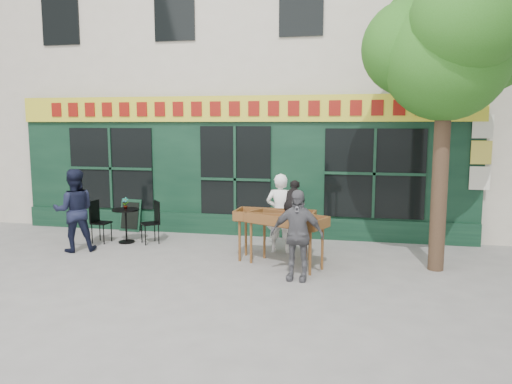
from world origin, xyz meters
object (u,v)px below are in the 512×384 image
book_cart_right (286,223)px  bistro_table (126,219)px  man_right (297,235)px  dog (293,196)px  book_cart_center (275,219)px  man_left (74,210)px  woman (280,213)px

book_cart_right → bistro_table: book_cart_right is taller
man_right → dog: bearing=106.3°
man_right → bistro_table: 4.50m
book_cart_center → dog: bearing=-5.2°
dog → man_left: (-4.57, -0.09, -0.42)m
book_cart_center → bistro_table: (-3.52, 0.76, -0.28)m
dog → man_left: bearing=-175.9°
book_cart_right → man_left: size_ratio=0.94×
dog → woman: (-0.35, 0.70, -0.47)m
book_cart_right → man_right: man_right is taller
dog → man_right: dog is taller
woman → book_cart_right: bearing=108.1°
book_cart_center → book_cart_right: 0.44m
woman → man_right: (0.57, -1.75, -0.04)m
dog → bistro_table: 4.02m
book_cart_center → man_left: 4.22m
man_right → bistro_table: man_right is taller
bistro_table → man_left: size_ratio=0.44×
woman → bistro_table: bearing=1.2°
dog → book_cart_center: bearing=174.8°
man_right → man_left: 4.88m
dog → man_left: man_left is taller
dog → man_left: 4.59m
woman → bistro_table: 3.53m
man_left → dog: bearing=150.9°
dog → man_left: size_ratio=0.35×
book_cart_center → bistro_table: 3.61m
book_cart_right → man_right: size_ratio=1.04×
book_cart_center → man_left: bearing=-175.1°
woman → bistro_table: size_ratio=2.16×
man_left → book_cart_right: bearing=147.1°
book_cart_right → man_right: (0.30, -0.75, -0.04)m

